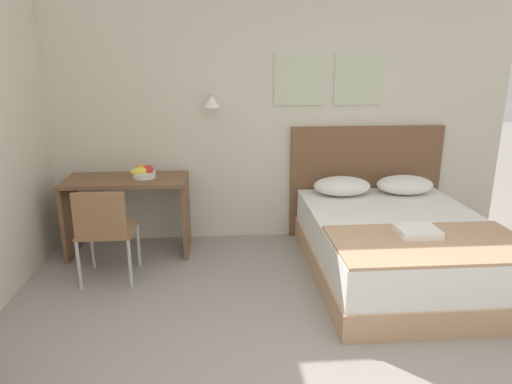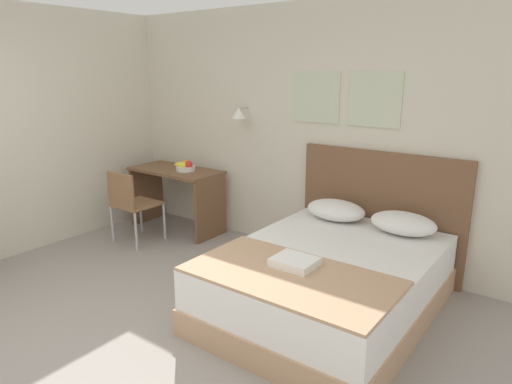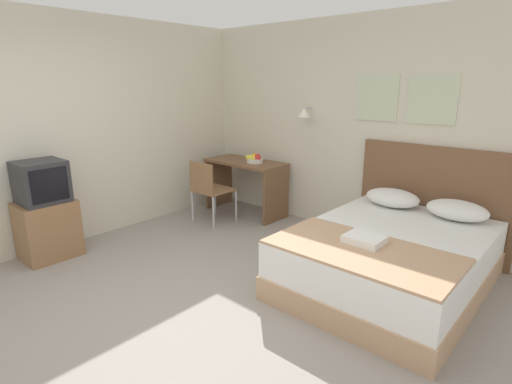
% 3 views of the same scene
% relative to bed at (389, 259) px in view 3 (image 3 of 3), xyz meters
% --- Properties ---
extents(ground_plane, '(24.00, 24.00, 0.00)m').
position_rel_bed_xyz_m(ground_plane, '(-1.11, -1.75, -0.27)').
color(ground_plane, gray).
extents(wall_back, '(5.24, 0.31, 2.65)m').
position_rel_bed_xyz_m(wall_back, '(-1.10, 1.11, 1.06)').
color(wall_back, beige).
rests_on(wall_back, ground_plane).
extents(wall_left, '(0.06, 5.84, 2.65)m').
position_rel_bed_xyz_m(wall_left, '(-3.36, -1.83, 1.06)').
color(wall_left, beige).
rests_on(wall_left, ground_plane).
extents(bed, '(1.54, 2.05, 0.54)m').
position_rel_bed_xyz_m(bed, '(0.00, 0.00, 0.00)').
color(bed, tan).
rests_on(bed, ground_plane).
extents(headboard, '(1.66, 0.06, 1.22)m').
position_rel_bed_xyz_m(headboard, '(0.00, 1.06, 0.34)').
color(headboard, brown).
rests_on(headboard, ground_plane).
extents(pillow_left, '(0.59, 0.41, 0.19)m').
position_rel_bed_xyz_m(pillow_left, '(-0.33, 0.77, 0.37)').
color(pillow_left, white).
rests_on(pillow_left, bed).
extents(pillow_right, '(0.59, 0.41, 0.19)m').
position_rel_bed_xyz_m(pillow_right, '(0.33, 0.77, 0.37)').
color(pillow_right, white).
rests_on(pillow_right, bed).
extents(throw_blanket, '(1.50, 0.82, 0.02)m').
position_rel_bed_xyz_m(throw_blanket, '(0.00, -0.60, 0.29)').
color(throw_blanket, tan).
rests_on(throw_blanket, bed).
extents(folded_towel_near_foot, '(0.31, 0.26, 0.06)m').
position_rel_bed_xyz_m(folded_towel_near_foot, '(-0.05, -0.45, 0.33)').
color(folded_towel_near_foot, white).
rests_on(folded_towel_near_foot, throw_blanket).
extents(desk, '(1.18, 0.58, 0.78)m').
position_rel_bed_xyz_m(desk, '(-2.51, 0.72, 0.27)').
color(desk, brown).
rests_on(desk, ground_plane).
extents(desk_chair, '(0.47, 0.47, 0.86)m').
position_rel_bed_xyz_m(desk_chair, '(-2.59, 0.05, 0.25)').
color(desk_chair, '#8E6642').
rests_on(desk_chair, ground_plane).
extents(fruit_bowl, '(0.25, 0.23, 0.13)m').
position_rel_bed_xyz_m(fruit_bowl, '(-2.34, 0.72, 0.56)').
color(fruit_bowl, silver).
rests_on(fruit_bowl, desk).
extents(tv_stand, '(0.45, 0.56, 0.64)m').
position_rel_bed_xyz_m(tv_stand, '(-3.08, -1.85, 0.05)').
color(tv_stand, '#8E6642').
rests_on(tv_stand, ground_plane).
extents(television, '(0.44, 0.46, 0.45)m').
position_rel_bed_xyz_m(television, '(-3.08, -1.85, 0.59)').
color(television, '#2D2D30').
rests_on(television, tv_stand).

